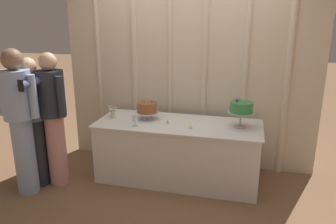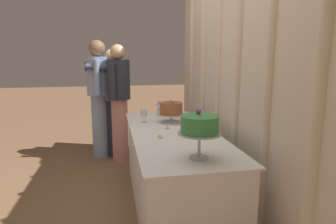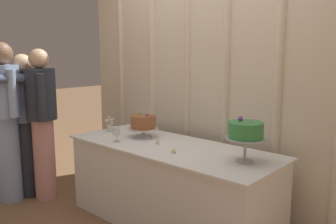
# 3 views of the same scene
# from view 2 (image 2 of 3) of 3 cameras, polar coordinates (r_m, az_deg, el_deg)

# --- Properties ---
(ground_plane) EXTENTS (24.00, 24.00, 0.00)m
(ground_plane) POSITION_cam_2_polar(r_m,az_deg,el_deg) (3.03, -0.92, -17.85)
(ground_plane) COLOR #846042
(draped_curtain) EXTENTS (3.39, 0.14, 2.82)m
(draped_curtain) POSITION_cam_2_polar(r_m,az_deg,el_deg) (2.82, 12.24, 10.70)
(draped_curtain) COLOR beige
(draped_curtain) RESTS_ON ground_plane
(cake_table) EXTENTS (2.01, 0.79, 0.75)m
(cake_table) POSITION_cam_2_polar(r_m,az_deg,el_deg) (2.88, 1.05, -11.14)
(cake_table) COLOR white
(cake_table) RESTS_ON ground_plane
(cake_display_nearleft) EXTENTS (0.30, 0.30, 0.25)m
(cake_display_nearleft) POSITION_cam_2_polar(r_m,az_deg,el_deg) (3.14, 0.61, 0.48)
(cake_display_nearleft) COLOR silver
(cake_display_nearleft) RESTS_ON cake_table
(cake_display_nearright) EXTENTS (0.31, 0.31, 0.35)m
(cake_display_nearright) POSITION_cam_2_polar(r_m,az_deg,el_deg) (2.02, 6.22, -2.71)
(cake_display_nearright) COLOR #B2B2B7
(cake_display_nearright) RESTS_ON cake_table
(wine_glass) EXTENTS (0.07, 0.07, 0.14)m
(wine_glass) POSITION_cam_2_polar(r_m,az_deg,el_deg) (3.16, -4.75, -0.29)
(wine_glass) COLOR silver
(wine_glass) RESTS_ON cake_table
(flower_vase) EXTENTS (0.11, 0.08, 0.17)m
(flower_vase) POSITION_cam_2_polar(r_m,az_deg,el_deg) (3.58, -1.71, 0.76)
(flower_vase) COLOR beige
(flower_vase) RESTS_ON cake_table
(tealight_far_left) EXTENTS (0.04, 0.04, 0.04)m
(tealight_far_left) POSITION_cam_2_polar(r_m,az_deg,el_deg) (2.87, -0.17, -3.15)
(tealight_far_left) COLOR beige
(tealight_far_left) RESTS_ON cake_table
(tealight_near_left) EXTENTS (0.05, 0.05, 0.04)m
(tealight_near_left) POSITION_cam_2_polar(r_m,az_deg,el_deg) (2.56, -1.59, -4.91)
(tealight_near_left) COLOR beige
(tealight_near_left) RESTS_ON cake_table
(guest_man_dark_suit) EXTENTS (0.44, 0.41, 1.61)m
(guest_man_dark_suit) POSITION_cam_2_polar(r_m,az_deg,el_deg) (4.05, -9.58, 2.73)
(guest_man_dark_suit) COLOR #D6938E
(guest_man_dark_suit) RESTS_ON ground_plane
(guest_girl_blue_dress) EXTENTS (0.43, 0.57, 1.56)m
(guest_girl_blue_dress) POSITION_cam_2_polar(r_m,az_deg,el_deg) (4.27, -10.74, 2.77)
(guest_girl_blue_dress) COLOR #282D38
(guest_girl_blue_dress) RESTS_ON ground_plane
(guest_man_pink_jacket) EXTENTS (0.49, 0.33, 1.68)m
(guest_man_pink_jacket) POSITION_cam_2_polar(r_m,az_deg,el_deg) (4.29, -13.39, 3.52)
(guest_man_pink_jacket) COLOR #93ADD6
(guest_man_pink_jacket) RESTS_ON ground_plane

